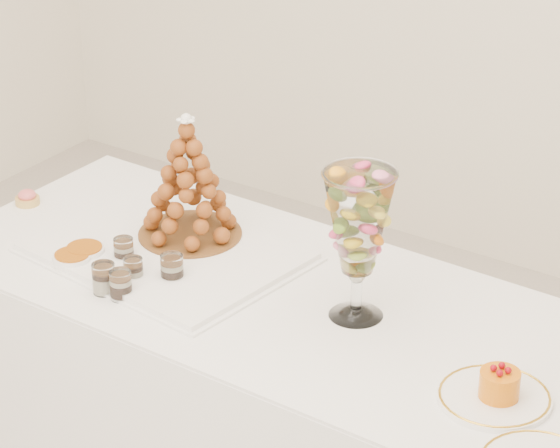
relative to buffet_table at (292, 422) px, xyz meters
The scene contains 14 objects.
buffet_table is the anchor object (origin of this frame).
lace_tray 0.53m from the buffet_table, behind, with size 0.63×0.47×0.02m, color white.
macaron_vase 0.61m from the buffet_table, ahead, with size 0.17×0.17×0.36m.
cake_plate 0.69m from the buffet_table, 10.93° to the right, with size 0.24×0.24×0.01m, color white.
pink_tart 0.96m from the buffet_table, behind, with size 0.07×0.07×0.04m.
verrine_a 0.60m from the buffet_table, 168.85° to the right, with size 0.05×0.05×0.07m, color white.
verrine_b 0.55m from the buffet_table, 157.63° to the right, with size 0.05×0.05×0.06m, color white.
verrine_c 0.50m from the buffet_table, 160.28° to the right, with size 0.06×0.06×0.08m, color white.
verrine_d 0.60m from the buffet_table, 149.75° to the right, with size 0.06×0.06×0.08m, color white.
verrine_e 0.57m from the buffet_table, 146.18° to the right, with size 0.05×0.05×0.07m, color white.
ramekin_back 0.67m from the buffet_table, 166.70° to the right, with size 0.10×0.10×0.03m, color white.
ramekin_front 0.68m from the buffet_table, 162.33° to the right, with size 0.10×0.10×0.03m, color white.
croquembouche 0.67m from the buffet_table, 166.16° to the left, with size 0.27×0.27×0.33m.
mousse_cake 0.72m from the buffet_table, 10.71° to the right, with size 0.09×0.09×0.08m.
Camera 1 is at (1.46, -1.95, 2.29)m, focal length 85.00 mm.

